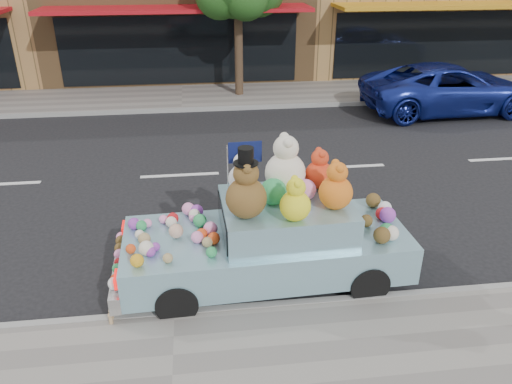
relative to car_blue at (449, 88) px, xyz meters
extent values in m
plane|color=black|center=(-8.40, -3.97, -0.75)|extent=(120.00, 120.00, 0.00)
cube|color=gray|center=(-8.40, 2.53, -0.69)|extent=(60.00, 3.00, 0.12)
cube|color=gray|center=(-8.40, -8.97, -0.69)|extent=(60.00, 0.12, 0.13)
cube|color=gray|center=(-8.40, 1.03, -0.69)|extent=(60.00, 0.12, 0.13)
cube|color=black|center=(-8.40, 4.01, 0.65)|extent=(8.50, 0.06, 2.40)
cube|color=#B51019|center=(-8.40, 3.13, 2.15)|extent=(9.00, 1.80, 0.12)
cube|color=black|center=(1.60, 4.01, 0.65)|extent=(8.50, 0.06, 2.40)
cube|color=orange|center=(1.60, 3.13, 2.15)|extent=(9.00, 1.80, 0.12)
cylinder|color=#38281C|center=(-6.40, 2.53, 0.85)|extent=(0.28, 0.28, 3.20)
imported|color=#1B2C97|center=(0.00, 0.00, 0.00)|extent=(5.51, 2.69, 1.51)
cylinder|color=black|center=(-5.56, -8.90, -0.45)|extent=(0.61, 0.22, 0.60)
cylinder|color=black|center=(-5.61, -7.35, -0.45)|extent=(0.61, 0.22, 0.60)
cylinder|color=black|center=(-8.36, -9.00, -0.45)|extent=(0.61, 0.22, 0.60)
cylinder|color=black|center=(-8.41, -7.44, -0.45)|extent=(0.61, 0.22, 0.60)
cube|color=#84B4C4|center=(-6.99, -8.17, -0.20)|extent=(4.36, 1.85, 0.60)
cube|color=#84B4C4|center=(-6.69, -8.16, 0.35)|extent=(1.95, 1.57, 0.50)
cube|color=silver|center=(-9.20, -8.25, -0.35)|extent=(0.22, 1.78, 0.26)
cube|color=red|center=(-9.13, -8.93, -0.03)|extent=(0.07, 0.28, 0.16)
cube|color=red|center=(-9.18, -7.57, -0.03)|extent=(0.07, 0.28, 0.16)
cube|color=black|center=(-7.64, -8.20, 0.35)|extent=(0.09, 1.30, 0.40)
sphere|color=brown|center=(-7.32, -8.54, 0.88)|extent=(0.58, 0.58, 0.58)
sphere|color=brown|center=(-7.32, -8.54, 1.26)|extent=(0.36, 0.36, 0.36)
sphere|color=brown|center=(-7.32, -8.66, 1.37)|extent=(0.14, 0.14, 0.14)
sphere|color=brown|center=(-7.32, -8.41, 1.37)|extent=(0.14, 0.14, 0.14)
cylinder|color=black|center=(-7.32, -8.54, 1.41)|extent=(0.34, 0.34, 0.02)
cylinder|color=black|center=(-7.32, -8.54, 1.52)|extent=(0.21, 0.21, 0.22)
sphere|color=beige|center=(-6.65, -7.81, 0.91)|extent=(0.63, 0.63, 0.63)
sphere|color=beige|center=(-6.65, -7.81, 1.31)|extent=(0.39, 0.39, 0.39)
sphere|color=beige|center=(-6.65, -7.95, 1.44)|extent=(0.15, 0.15, 0.15)
sphere|color=beige|center=(-6.65, -7.68, 1.44)|extent=(0.15, 0.15, 0.15)
sphere|color=orange|center=(-6.03, -8.44, 0.84)|extent=(0.49, 0.49, 0.49)
sphere|color=orange|center=(-6.03, -8.44, 1.16)|extent=(0.30, 0.30, 0.30)
sphere|color=orange|center=(-6.03, -8.55, 1.26)|extent=(0.12, 0.12, 0.12)
sphere|color=orange|center=(-6.03, -8.33, 1.26)|extent=(0.12, 0.12, 0.12)
sphere|color=red|center=(-6.10, -7.74, 0.82)|extent=(0.44, 0.44, 0.44)
sphere|color=red|center=(-6.10, -7.74, 1.10)|extent=(0.27, 0.27, 0.27)
sphere|color=red|center=(-6.10, -7.84, 1.19)|extent=(0.10, 0.10, 0.10)
sphere|color=red|center=(-6.10, -7.65, 1.19)|extent=(0.10, 0.10, 0.10)
sphere|color=silver|center=(-7.30, -7.73, 0.81)|extent=(0.43, 0.43, 0.43)
sphere|color=silver|center=(-7.30, -7.73, 1.09)|extent=(0.27, 0.27, 0.27)
sphere|color=silver|center=(-7.30, -7.83, 1.18)|extent=(0.10, 0.10, 0.10)
sphere|color=silver|center=(-7.30, -7.64, 1.18)|extent=(0.10, 0.10, 0.10)
sphere|color=yellow|center=(-6.67, -8.71, 0.81)|extent=(0.43, 0.43, 0.43)
sphere|color=yellow|center=(-6.67, -8.71, 1.09)|extent=(0.27, 0.27, 0.27)
sphere|color=yellow|center=(-6.67, -8.81, 1.18)|extent=(0.10, 0.10, 0.10)
sphere|color=yellow|center=(-6.67, -8.62, 1.18)|extent=(0.10, 0.10, 0.10)
sphere|color=#268B48|center=(-6.89, -8.17, 0.78)|extent=(0.40, 0.40, 0.40)
sphere|color=pink|center=(-6.39, -8.10, 0.75)|extent=(0.32, 0.32, 0.32)
sphere|color=pink|center=(-8.55, -7.70, 0.17)|extent=(0.14, 0.14, 0.14)
sphere|color=red|center=(-8.97, -8.51, 0.17)|extent=(0.14, 0.14, 0.14)
sphere|color=#268B48|center=(-7.84, -8.74, 0.18)|extent=(0.16, 0.16, 0.16)
sphere|color=purple|center=(-8.69, -8.62, 0.17)|extent=(0.15, 0.15, 0.15)
sphere|color=purple|center=(-8.62, -8.49, 0.16)|extent=(0.13, 0.13, 0.13)
sphere|color=pink|center=(-8.16, -7.47, 0.20)|extent=(0.21, 0.21, 0.21)
sphere|color=#268B48|center=(-7.98, -7.87, 0.20)|extent=(0.21, 0.21, 0.21)
sphere|color=orange|center=(-8.85, -8.85, 0.19)|extent=(0.19, 0.19, 0.19)
sphere|color=beige|center=(-8.74, -8.57, 0.20)|extent=(0.21, 0.21, 0.21)
sphere|color=pink|center=(-8.03, -8.34, 0.19)|extent=(0.18, 0.18, 0.18)
sphere|color=pink|center=(-8.79, -7.79, 0.17)|extent=(0.14, 0.14, 0.14)
sphere|color=#268B48|center=(-8.87, -7.88, 0.18)|extent=(0.17, 0.17, 0.17)
sphere|color=red|center=(-7.79, -8.40, 0.19)|extent=(0.18, 0.18, 0.18)
sphere|color=beige|center=(-8.42, -7.84, 0.18)|extent=(0.18, 0.18, 0.18)
sphere|color=#957E52|center=(-7.89, -8.47, 0.17)|extent=(0.16, 0.16, 0.16)
sphere|color=purple|center=(-8.02, -7.55, 0.20)|extent=(0.21, 0.21, 0.21)
sphere|color=#A91215|center=(-8.40, -7.72, 0.19)|extent=(0.18, 0.18, 0.18)
sphere|color=#957E52|center=(-8.44, -8.81, 0.17)|extent=(0.14, 0.14, 0.14)
sphere|color=#957E52|center=(-8.79, -8.29, 0.19)|extent=(0.18, 0.18, 0.18)
sphere|color=pink|center=(-8.08, -7.70, 0.16)|extent=(0.13, 0.13, 0.13)
sphere|color=pink|center=(-7.83, -8.14, 0.20)|extent=(0.21, 0.21, 0.21)
sphere|color=red|center=(-7.96, -8.25, 0.18)|extent=(0.17, 0.17, 0.17)
sphere|color=beige|center=(-8.06, -7.64, 0.19)|extent=(0.18, 0.18, 0.18)
sphere|color=purple|center=(-8.98, -7.83, 0.19)|extent=(0.19, 0.19, 0.19)
sphere|color=beige|center=(-8.91, -7.82, 0.17)|extent=(0.14, 0.14, 0.14)
sphere|color=beige|center=(-8.88, -8.12, 0.17)|extent=(0.14, 0.14, 0.14)
sphere|color=#D8A88C|center=(-8.34, -8.17, 0.22)|extent=(0.22, 0.22, 0.22)
sphere|color=#513917|center=(-9.21, -7.97, -0.14)|extent=(0.17, 0.17, 0.17)
sphere|color=#A91215|center=(-9.23, -7.65, -0.15)|extent=(0.15, 0.15, 0.15)
sphere|color=pink|center=(-9.21, -8.14, -0.15)|extent=(0.16, 0.16, 0.16)
sphere|color=#A91215|center=(-9.20, -8.32, -0.16)|extent=(0.12, 0.12, 0.12)
sphere|color=silver|center=(-9.18, -8.88, -0.13)|extent=(0.18, 0.18, 0.18)
sphere|color=#513917|center=(-9.22, -7.76, -0.14)|extent=(0.17, 0.17, 0.17)
sphere|color=#268B48|center=(-9.20, -8.50, -0.15)|extent=(0.14, 0.14, 0.14)
sphere|color=pink|center=(-9.23, -7.66, -0.14)|extent=(0.18, 0.18, 0.18)
sphere|color=#513917|center=(-9.20, -8.50, -0.16)|extent=(0.13, 0.13, 0.13)
sphere|color=red|center=(-9.19, -8.75, -0.15)|extent=(0.14, 0.14, 0.14)
sphere|color=#513917|center=(-5.42, -8.18, 0.19)|extent=(0.20, 0.20, 0.20)
sphere|color=purple|center=(-5.05, -8.10, 0.22)|extent=(0.25, 0.25, 0.25)
sphere|color=#513917|center=(-5.35, -8.68, 0.22)|extent=(0.25, 0.25, 0.25)
sphere|color=silver|center=(-5.00, -7.84, 0.21)|extent=(0.22, 0.22, 0.22)
sphere|color=#513917|center=(-5.11, -7.58, 0.22)|extent=(0.25, 0.25, 0.25)
sphere|color=#268B48|center=(-5.24, -8.55, 0.22)|extent=(0.24, 0.24, 0.24)
sphere|color=beige|center=(-5.19, -8.62, 0.21)|extent=(0.23, 0.23, 0.23)
sphere|color=#A91215|center=(-5.10, -8.00, 0.20)|extent=(0.21, 0.21, 0.21)
cylinder|color=#997A54|center=(-9.26, -9.10, -0.59)|extent=(0.06, 0.06, 0.17)
sphere|color=#997A54|center=(-9.26, -9.10, -0.49)|extent=(0.07, 0.07, 0.07)
cylinder|color=#997A54|center=(-9.26, -9.01, -0.59)|extent=(0.06, 0.06, 0.17)
sphere|color=#997A54|center=(-9.26, -9.01, -0.49)|extent=(0.07, 0.07, 0.07)
cylinder|color=#997A54|center=(-9.26, -8.93, -0.59)|extent=(0.06, 0.06, 0.17)
sphere|color=#997A54|center=(-9.26, -8.93, -0.49)|extent=(0.07, 0.07, 0.07)
cylinder|color=#997A54|center=(-9.26, -8.84, -0.59)|extent=(0.06, 0.06, 0.17)
sphere|color=#997A54|center=(-9.26, -8.84, -0.49)|extent=(0.07, 0.07, 0.07)
cylinder|color=#997A54|center=(-9.27, -8.75, -0.59)|extent=(0.06, 0.06, 0.17)
sphere|color=#997A54|center=(-9.27, -8.75, -0.49)|extent=(0.07, 0.07, 0.07)
cylinder|color=#997A54|center=(-9.27, -8.66, -0.59)|extent=(0.06, 0.06, 0.17)
sphere|color=#997A54|center=(-9.27, -8.66, -0.49)|extent=(0.07, 0.07, 0.07)
cylinder|color=#997A54|center=(-9.27, -8.57, -0.59)|extent=(0.06, 0.06, 0.17)
sphere|color=#997A54|center=(-9.27, -8.57, -0.49)|extent=(0.07, 0.07, 0.07)
cylinder|color=#997A54|center=(-9.28, -8.48, -0.59)|extent=(0.06, 0.06, 0.17)
sphere|color=#997A54|center=(-9.28, -8.48, -0.49)|extent=(0.07, 0.07, 0.07)
cylinder|color=#997A54|center=(-9.28, -8.39, -0.59)|extent=(0.06, 0.06, 0.17)
sphere|color=#997A54|center=(-9.28, -8.39, -0.49)|extent=(0.07, 0.07, 0.07)
cylinder|color=#997A54|center=(-9.28, -8.30, -0.59)|extent=(0.06, 0.06, 0.17)
sphere|color=#997A54|center=(-9.28, -8.30, -0.49)|extent=(0.07, 0.07, 0.07)
cylinder|color=#997A54|center=(-9.29, -8.21, -0.59)|extent=(0.06, 0.06, 0.17)
sphere|color=#997A54|center=(-9.29, -8.21, -0.49)|extent=(0.07, 0.07, 0.07)
cylinder|color=#997A54|center=(-9.29, -8.12, -0.59)|extent=(0.06, 0.06, 0.17)
sphere|color=#997A54|center=(-9.29, -8.12, -0.49)|extent=(0.07, 0.07, 0.07)
cylinder|color=#997A54|center=(-9.29, -8.03, -0.59)|extent=(0.06, 0.06, 0.17)
sphere|color=#997A54|center=(-9.29, -8.03, -0.49)|extent=(0.07, 0.07, 0.07)
cylinder|color=#997A54|center=(-9.30, -7.94, -0.59)|extent=(0.06, 0.06, 0.17)
sphere|color=#997A54|center=(-9.30, -7.94, -0.49)|extent=(0.07, 0.07, 0.07)
cylinder|color=#997A54|center=(-9.30, -7.85, -0.59)|extent=(0.06, 0.06, 0.17)
sphere|color=#997A54|center=(-9.30, -7.85, -0.49)|extent=(0.07, 0.07, 0.07)
cylinder|color=#997A54|center=(-9.30, -7.76, -0.59)|extent=(0.06, 0.06, 0.17)
sphere|color=#997A54|center=(-9.30, -7.76, -0.49)|extent=(0.07, 0.07, 0.07)
cylinder|color=#997A54|center=(-9.31, -7.67, -0.59)|extent=(0.06, 0.06, 0.17)
sphere|color=#997A54|center=(-9.31, -7.67, -0.49)|extent=(0.07, 0.07, 0.07)
cylinder|color=#997A54|center=(-9.31, -7.58, -0.59)|extent=(0.06, 0.06, 0.17)
sphere|color=#997A54|center=(-9.31, -7.58, -0.49)|extent=(0.07, 0.07, 0.07)
cylinder|color=#997A54|center=(-9.31, -7.49, -0.59)|extent=(0.06, 0.06, 0.17)
sphere|color=#997A54|center=(-9.31, -7.49, -0.49)|extent=(0.07, 0.07, 0.07)
cylinder|color=#997A54|center=(-9.31, -7.40, -0.59)|extent=(0.06, 0.06, 0.17)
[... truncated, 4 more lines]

